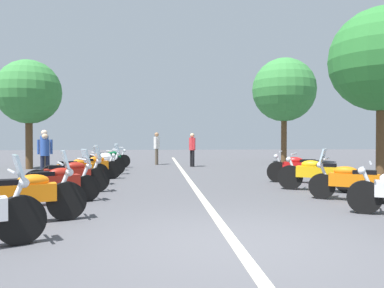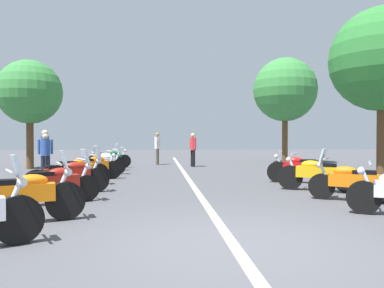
# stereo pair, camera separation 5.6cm
# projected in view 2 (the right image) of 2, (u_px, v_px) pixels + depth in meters

# --- Properties ---
(ground_plane) EXTENTS (80.00, 80.00, 0.00)m
(ground_plane) POSITION_uv_depth(u_px,v_px,m) (233.00, 244.00, 5.17)
(ground_plane) COLOR #4C4C51
(lane_centre_stripe) EXTENTS (29.69, 0.16, 0.01)m
(lane_centre_stripe) POSITION_uv_depth(u_px,v_px,m) (190.00, 181.00, 12.47)
(lane_centre_stripe) COLOR beige
(lane_centre_stripe) RESTS_ON ground_plane
(motorcycle_left_row_1) EXTENTS (0.95, 2.04, 1.23)m
(motorcycle_left_row_1) POSITION_uv_depth(u_px,v_px,m) (22.00, 195.00, 6.35)
(motorcycle_left_row_1) COLOR black
(motorcycle_left_row_1) RESTS_ON ground_plane
(motorcycle_left_row_2) EXTENTS (1.15, 1.91, 1.19)m
(motorcycle_left_row_2) POSITION_uv_depth(u_px,v_px,m) (54.00, 183.00, 8.20)
(motorcycle_left_row_2) COLOR black
(motorcycle_left_row_2) RESTS_ON ground_plane
(motorcycle_left_row_3) EXTENTS (0.96, 2.06, 1.22)m
(motorcycle_left_row_3) POSITION_uv_depth(u_px,v_px,m) (69.00, 176.00, 9.74)
(motorcycle_left_row_3) COLOR black
(motorcycle_left_row_3) RESTS_ON ground_plane
(motorcycle_left_row_4) EXTENTS (1.03, 1.88, 1.22)m
(motorcycle_left_row_4) POSITION_uv_depth(u_px,v_px,m) (77.00, 170.00, 11.27)
(motorcycle_left_row_4) COLOR black
(motorcycle_left_row_4) RESTS_ON ground_plane
(motorcycle_left_row_5) EXTENTS (1.05, 1.95, 1.00)m
(motorcycle_left_row_5) POSITION_uv_depth(u_px,v_px,m) (92.00, 167.00, 12.96)
(motorcycle_left_row_5) COLOR black
(motorcycle_left_row_5) RESTS_ON ground_plane
(motorcycle_left_row_6) EXTENTS (1.01, 1.83, 1.19)m
(motorcycle_left_row_6) POSITION_uv_depth(u_px,v_px,m) (102.00, 163.00, 14.59)
(motorcycle_left_row_6) COLOR black
(motorcycle_left_row_6) RESTS_ON ground_plane
(motorcycle_left_row_7) EXTENTS (1.05, 1.93, 1.19)m
(motorcycle_left_row_7) POSITION_uv_depth(u_px,v_px,m) (103.00, 161.00, 16.29)
(motorcycle_left_row_7) COLOR black
(motorcycle_left_row_7) RESTS_ON ground_plane
(motorcycle_left_row_8) EXTENTS (1.00, 1.96, 0.99)m
(motorcycle_left_row_8) POSITION_uv_depth(u_px,v_px,m) (110.00, 159.00, 17.96)
(motorcycle_left_row_8) COLOR black
(motorcycle_left_row_8) RESTS_ON ground_plane
(motorcycle_right_row_2) EXTENTS (1.25, 1.73, 1.19)m
(motorcycle_right_row_2) POSITION_uv_depth(u_px,v_px,m) (352.00, 181.00, 8.59)
(motorcycle_right_row_2) COLOR black
(motorcycle_right_row_2) RESTS_ON ground_plane
(motorcycle_right_row_3) EXTENTS (1.28, 1.90, 1.02)m
(motorcycle_right_row_3) POSITION_uv_depth(u_px,v_px,m) (317.00, 174.00, 10.21)
(motorcycle_right_row_3) COLOR black
(motorcycle_right_row_3) RESTS_ON ground_plane
(motorcycle_right_row_4) EXTENTS (1.03, 2.00, 1.02)m
(motorcycle_right_row_4) POSITION_uv_depth(u_px,v_px,m) (300.00, 168.00, 12.03)
(motorcycle_right_row_4) COLOR black
(motorcycle_right_row_4) RESTS_ON ground_plane
(bystander_0) EXTENTS (0.32, 0.50, 1.59)m
(bystander_0) POSITION_uv_depth(u_px,v_px,m) (45.00, 152.00, 13.74)
(bystander_0) COLOR #1E2338
(bystander_0) RESTS_ON ground_plane
(bystander_2) EXTENTS (0.52, 0.32, 1.72)m
(bystander_2) POSITION_uv_depth(u_px,v_px,m) (157.00, 146.00, 20.21)
(bystander_2) COLOR brown
(bystander_2) RESTS_ON ground_plane
(bystander_3) EXTENTS (0.50, 0.32, 1.67)m
(bystander_3) POSITION_uv_depth(u_px,v_px,m) (193.00, 147.00, 18.81)
(bystander_3) COLOR black
(bystander_3) RESTS_ON ground_plane
(bystander_4) EXTENTS (0.53, 0.32, 1.76)m
(bystander_4) POSITION_uv_depth(u_px,v_px,m) (45.00, 148.00, 15.08)
(bystander_4) COLOR brown
(bystander_4) RESTS_ON ground_plane
(roadside_tree_0) EXTENTS (3.58, 3.58, 5.95)m
(roadside_tree_0) POSITION_uv_depth(u_px,v_px,m) (285.00, 90.00, 21.37)
(roadside_tree_0) COLOR brown
(roadside_tree_0) RESTS_ON ground_plane
(roadside_tree_1) EXTENTS (3.39, 3.39, 5.71)m
(roadside_tree_1) POSITION_uv_depth(u_px,v_px,m) (382.00, 60.00, 12.35)
(roadside_tree_1) COLOR brown
(roadside_tree_1) RESTS_ON ground_plane
(roadside_tree_2) EXTENTS (2.93, 2.93, 5.02)m
(roadside_tree_2) POSITION_uv_depth(u_px,v_px,m) (30.00, 92.00, 17.42)
(roadside_tree_2) COLOR brown
(roadside_tree_2) RESTS_ON ground_plane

